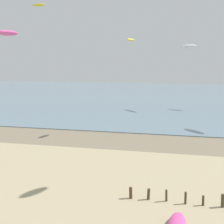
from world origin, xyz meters
name	(u,v)px	position (x,y,z in m)	size (l,w,h in m)	color
wet_sand_strip	(132,141)	(0.00, 26.40, 0.00)	(120.00, 6.91, 0.01)	#84755B
sea	(156,97)	(0.00, 64.86, 0.05)	(160.00, 70.00, 0.10)	slate
kite_aloft_2	(131,40)	(-0.85, 30.27, 11.14)	(1.86, 0.60, 0.30)	yellow
kite_aloft_6	(188,46)	(6.24, 48.52, 10.92)	(3.39, 1.08, 0.54)	white
kite_aloft_7	(8,33)	(-15.74, 28.81, 12.02)	(3.29, 1.05, 0.53)	#E54C99
kite_aloft_9	(38,5)	(-18.74, 44.14, 17.73)	(2.69, 0.86, 0.43)	yellow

